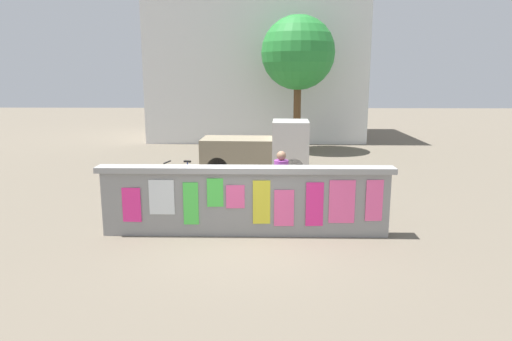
# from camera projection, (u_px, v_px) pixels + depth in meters

# --- Properties ---
(ground) EXTENTS (60.00, 60.00, 0.00)m
(ground) POSITION_uv_depth(u_px,v_px,m) (254.00, 164.00, 17.89)
(ground) COLOR #6B6051
(poster_wall) EXTENTS (6.25, 0.42, 1.49)m
(poster_wall) POSITION_uv_depth(u_px,v_px,m) (245.00, 200.00, 9.90)
(poster_wall) COLOR gray
(poster_wall) RESTS_ON ground
(auto_rickshaw_truck) EXTENTS (3.66, 1.64, 1.85)m
(auto_rickshaw_truck) POSITION_uv_depth(u_px,v_px,m) (261.00, 148.00, 15.90)
(auto_rickshaw_truck) COLOR black
(auto_rickshaw_truck) RESTS_ON ground
(motorcycle) EXTENTS (1.90, 0.56, 0.87)m
(motorcycle) POSITION_uv_depth(u_px,v_px,m) (209.00, 196.00, 11.39)
(motorcycle) COLOR black
(motorcycle) RESTS_ON ground
(bicycle_near) EXTENTS (1.67, 0.54, 0.95)m
(bicycle_near) POSITION_uv_depth(u_px,v_px,m) (183.00, 180.00, 13.54)
(bicycle_near) COLOR black
(bicycle_near) RESTS_ON ground
(bicycle_far) EXTENTS (1.71, 0.44, 0.95)m
(bicycle_far) POSITION_uv_depth(u_px,v_px,m) (348.00, 199.00, 11.54)
(bicycle_far) COLOR black
(bicycle_far) RESTS_ON ground
(person_walking) EXTENTS (0.39, 0.39, 1.62)m
(person_walking) POSITION_uv_depth(u_px,v_px,m) (281.00, 177.00, 11.06)
(person_walking) COLOR yellow
(person_walking) RESTS_ON ground
(tree_roadside) EXTENTS (3.19, 3.19, 5.88)m
(tree_roadside) POSITION_uv_depth(u_px,v_px,m) (298.00, 53.00, 20.16)
(tree_roadside) COLOR brown
(tree_roadside) RESTS_ON ground
(building_background) EXTENTS (11.14, 6.84, 8.04)m
(building_background) POSITION_uv_depth(u_px,v_px,m) (257.00, 62.00, 25.33)
(building_background) COLOR silver
(building_background) RESTS_ON ground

